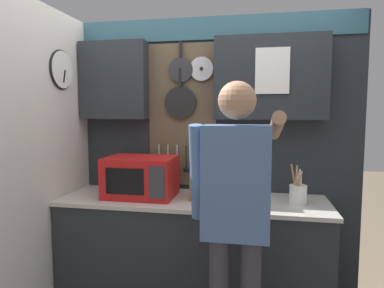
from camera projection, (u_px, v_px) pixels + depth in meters
base_cabinet_counter at (193, 255)px, 2.71m from camera, size 2.07×0.65×0.90m
back_wall_unit at (201, 126)px, 2.89m from camera, size 2.64×0.22×2.35m
side_wall at (39, 165)px, 2.46m from camera, size 0.07×1.60×2.35m
microwave at (141, 177)px, 2.72m from camera, size 0.54×0.40×0.32m
knife_block at (197, 185)px, 2.64m from camera, size 0.12×0.16×0.29m
utensil_crock at (298, 194)px, 2.50m from camera, size 0.13×0.13×0.29m
person at (236, 204)px, 1.96m from camera, size 0.54×0.68×1.75m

